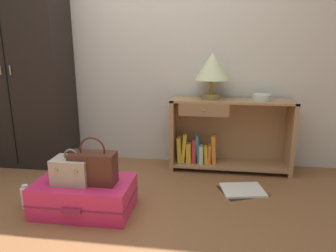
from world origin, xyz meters
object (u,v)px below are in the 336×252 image
(train_case, at_px, (72,170))
(table_lamp, at_px, (212,68))
(suitcase_large, at_px, (85,196))
(open_book_on_floor, at_px, (243,190))
(wardrobe, at_px, (20,68))
(bottle, at_px, (26,197))
(bowl, at_px, (262,97))
(bookshelf, at_px, (224,135))
(handbag, at_px, (93,167))

(train_case, bearing_deg, table_lamp, 46.07)
(table_lamp, height_order, suitcase_large, table_lamp)
(table_lamp, bearing_deg, open_book_on_floor, -59.26)
(wardrobe, distance_m, table_lamp, 1.94)
(open_book_on_floor, bearing_deg, bottle, -163.14)
(bowl, relative_size, bottle, 0.94)
(wardrobe, xyz_separation_m, train_case, (0.94, -0.95, -0.66))
(bookshelf, bearing_deg, open_book_on_floor, -73.03)
(bookshelf, height_order, open_book_on_floor, bookshelf)
(wardrobe, distance_m, bookshelf, 2.18)
(wardrobe, height_order, table_lamp, wardrobe)
(train_case, xyz_separation_m, bottle, (-0.40, 0.02, -0.25))
(bookshelf, height_order, handbag, bookshelf)
(train_case, relative_size, handbag, 0.76)
(table_lamp, relative_size, suitcase_large, 0.61)
(handbag, bearing_deg, bowl, 37.67)
(bowl, xyz_separation_m, suitcase_large, (-1.41, -1.00, -0.63))
(bowl, distance_m, train_case, 1.84)
(handbag, xyz_separation_m, open_book_on_floor, (1.13, 0.51, -0.36))
(bowl, relative_size, open_book_on_floor, 0.38)
(suitcase_large, xyz_separation_m, handbag, (0.09, -0.02, 0.24))
(suitcase_large, xyz_separation_m, open_book_on_floor, (1.22, 0.50, -0.11))
(suitcase_large, bearing_deg, bowl, 35.40)
(suitcase_large, bearing_deg, open_book_on_floor, 22.08)
(bookshelf, xyz_separation_m, bottle, (-1.54, -1.01, -0.27))
(bottle, height_order, open_book_on_floor, bottle)
(bookshelf, distance_m, train_case, 1.53)
(bottle, bearing_deg, handbag, 0.14)
(bookshelf, height_order, train_case, bookshelf)
(bottle, bearing_deg, suitcase_large, 2.08)
(suitcase_large, distance_m, open_book_on_floor, 1.33)
(bowl, bearing_deg, suitcase_large, -144.60)
(table_lamp, bearing_deg, handbag, -129.45)
(handbag, bearing_deg, table_lamp, 50.55)
(bowl, xyz_separation_m, handbag, (-1.31, -1.02, -0.38))
(train_case, bearing_deg, open_book_on_floor, 22.28)
(bottle, bearing_deg, table_lamp, 36.01)
(bookshelf, bearing_deg, bowl, 0.40)
(bookshelf, xyz_separation_m, suitcase_large, (-1.07, -1.00, -0.24))
(bowl, bearing_deg, bookshelf, -179.60)
(table_lamp, xyz_separation_m, open_book_on_floor, (0.30, -0.50, -1.01))
(bottle, xyz_separation_m, open_book_on_floor, (1.70, 0.51, -0.08))
(bowl, height_order, handbag, bowl)
(bowl, distance_m, suitcase_large, 1.84)
(wardrobe, height_order, bowl, wardrobe)
(wardrobe, height_order, suitcase_large, wardrobe)
(bowl, bearing_deg, wardrobe, -178.00)
(bowl, xyz_separation_m, open_book_on_floor, (-0.18, -0.50, -0.74))
(wardrobe, height_order, open_book_on_floor, wardrobe)
(train_case, xyz_separation_m, open_book_on_floor, (1.29, 0.53, -0.33))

